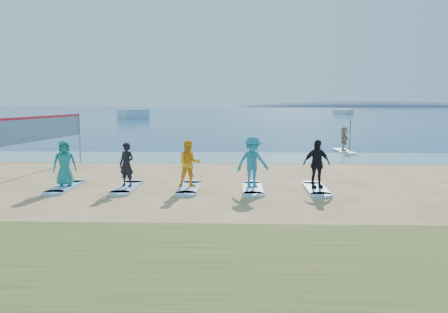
{
  "coord_description": "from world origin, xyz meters",
  "views": [
    {
      "loc": [
        -0.31,
        -13.76,
        3.05
      ],
      "look_at": [
        -0.89,
        2.0,
        1.1
      ],
      "focal_mm": 35.0,
      "sensor_mm": 36.0,
      "label": 1
    }
  ],
  "objects_px": {
    "surfboard_1": "(127,187)",
    "student_4": "(317,164)",
    "boat_offshore_b": "(343,115)",
    "boat_offshore_a": "(134,118)",
    "surfboard_2": "(189,188)",
    "student_3": "(253,162)",
    "paddleboard": "(344,151)",
    "student_0": "(65,163)",
    "student_1": "(127,165)",
    "surfboard_4": "(316,189)",
    "student_2": "(189,164)",
    "volleyball_net": "(32,130)",
    "paddleboarder": "(344,139)",
    "surfboard_3": "(252,188)",
    "surfboard_0": "(66,187)"
  },
  "relations": [
    {
      "from": "surfboard_2",
      "to": "student_3",
      "type": "distance_m",
      "value": 2.42
    },
    {
      "from": "boat_offshore_b",
      "to": "surfboard_4",
      "type": "xyz_separation_m",
      "value": [
        -23.78,
        -98.81,
        0.04
      ]
    },
    {
      "from": "surfboard_0",
      "to": "student_0",
      "type": "height_order",
      "value": "student_0"
    },
    {
      "from": "paddleboarder",
      "to": "surfboard_3",
      "type": "height_order",
      "value": "paddleboarder"
    },
    {
      "from": "surfboard_2",
      "to": "surfboard_4",
      "type": "distance_m",
      "value": 4.46
    },
    {
      "from": "surfboard_2",
      "to": "student_2",
      "type": "relative_size",
      "value": 1.33
    },
    {
      "from": "volleyball_net",
      "to": "student_3",
      "type": "bearing_deg",
      "value": -17.44
    },
    {
      "from": "boat_offshore_a",
      "to": "surfboard_1",
      "type": "relative_size",
      "value": 3.33
    },
    {
      "from": "student_2",
      "to": "surfboard_4",
      "type": "height_order",
      "value": "student_2"
    },
    {
      "from": "student_2",
      "to": "paddleboard",
      "type": "bearing_deg",
      "value": 42.62
    },
    {
      "from": "surfboard_1",
      "to": "surfboard_2",
      "type": "height_order",
      "value": "same"
    },
    {
      "from": "surfboard_1",
      "to": "student_4",
      "type": "height_order",
      "value": "student_4"
    },
    {
      "from": "paddleboard",
      "to": "surfboard_3",
      "type": "distance_m",
      "value": 13.26
    },
    {
      "from": "paddleboarder",
      "to": "surfboard_4",
      "type": "height_order",
      "value": "paddleboarder"
    },
    {
      "from": "boat_offshore_a",
      "to": "student_2",
      "type": "height_order",
      "value": "student_2"
    },
    {
      "from": "surfboard_2",
      "to": "surfboard_4",
      "type": "height_order",
      "value": "same"
    },
    {
      "from": "paddleboarder",
      "to": "student_1",
      "type": "distance_m",
      "value": 15.77
    },
    {
      "from": "surfboard_3",
      "to": "surfboard_1",
      "type": "bearing_deg",
      "value": 180.0
    },
    {
      "from": "boat_offshore_a",
      "to": "student_4",
      "type": "relative_size",
      "value": 4.35
    },
    {
      "from": "student_1",
      "to": "surfboard_2",
      "type": "distance_m",
      "value": 2.38
    },
    {
      "from": "student_0",
      "to": "student_1",
      "type": "bearing_deg",
      "value": -22.68
    },
    {
      "from": "student_1",
      "to": "surfboard_4",
      "type": "xyz_separation_m",
      "value": [
        6.69,
        0.0,
        -0.83
      ]
    },
    {
      "from": "paddleboard",
      "to": "boat_offshore_a",
      "type": "relative_size",
      "value": 0.41
    },
    {
      "from": "volleyball_net",
      "to": "surfboard_3",
      "type": "distance_m",
      "value": 9.84
    },
    {
      "from": "student_3",
      "to": "student_4",
      "type": "relative_size",
      "value": 1.07
    },
    {
      "from": "volleyball_net",
      "to": "student_0",
      "type": "xyz_separation_m",
      "value": [
        2.54,
        -2.9,
        -1.0
      ]
    },
    {
      "from": "boat_offshore_a",
      "to": "student_2",
      "type": "relative_size",
      "value": 4.44
    },
    {
      "from": "surfboard_1",
      "to": "surfboard_2",
      "type": "distance_m",
      "value": 2.23
    },
    {
      "from": "student_0",
      "to": "surfboard_4",
      "type": "relative_size",
      "value": 0.74
    },
    {
      "from": "boat_offshore_b",
      "to": "surfboard_1",
      "type": "relative_size",
      "value": 2.62
    },
    {
      "from": "paddleboarder",
      "to": "paddleboard",
      "type": "bearing_deg",
      "value": 0.0
    },
    {
      "from": "student_2",
      "to": "paddleboarder",
      "type": "bearing_deg",
      "value": 42.62
    },
    {
      "from": "volleyball_net",
      "to": "student_2",
      "type": "distance_m",
      "value": 7.63
    },
    {
      "from": "surfboard_4",
      "to": "boat_offshore_a",
      "type": "bearing_deg",
      "value": 108.64
    },
    {
      "from": "paddleboard",
      "to": "student_1",
      "type": "xyz_separation_m",
      "value": [
        -10.41,
        -11.84,
        0.81
      ]
    },
    {
      "from": "student_2",
      "to": "boat_offshore_b",
      "type": "bearing_deg",
      "value": 61.33
    },
    {
      "from": "student_0",
      "to": "student_4",
      "type": "height_order",
      "value": "student_4"
    },
    {
      "from": "paddleboarder",
      "to": "surfboard_2",
      "type": "xyz_separation_m",
      "value": [
        -8.19,
        -11.84,
        -0.81
      ]
    },
    {
      "from": "paddleboard",
      "to": "surfboard_2",
      "type": "distance_m",
      "value": 14.4
    },
    {
      "from": "surfboard_2",
      "to": "student_3",
      "type": "height_order",
      "value": "student_3"
    },
    {
      "from": "paddleboarder",
      "to": "surfboard_0",
      "type": "bearing_deg",
      "value": 144.79
    },
    {
      "from": "paddleboard",
      "to": "surfboard_0",
      "type": "bearing_deg",
      "value": -139.68
    },
    {
      "from": "student_4",
      "to": "student_1",
      "type": "bearing_deg",
      "value": 166.34
    },
    {
      "from": "surfboard_1",
      "to": "surfboard_2",
      "type": "xyz_separation_m",
      "value": [
        2.23,
        0.0,
        0.0
      ]
    },
    {
      "from": "boat_offshore_b",
      "to": "boat_offshore_a",
      "type": "bearing_deg",
      "value": -171.03
    },
    {
      "from": "boat_offshore_a",
      "to": "student_3",
      "type": "xyz_separation_m",
      "value": [
        21.29,
        -69.72,
        0.99
      ]
    },
    {
      "from": "surfboard_1",
      "to": "paddleboard",
      "type": "bearing_deg",
      "value": 48.67
    },
    {
      "from": "surfboard_1",
      "to": "student_4",
      "type": "bearing_deg",
      "value": 0.0
    },
    {
      "from": "surfboard_0",
      "to": "student_1",
      "type": "bearing_deg",
      "value": 0.0
    },
    {
      "from": "paddleboarder",
      "to": "surfboard_1",
      "type": "xyz_separation_m",
      "value": [
        -10.41,
        -11.84,
        -0.81
      ]
    }
  ]
}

